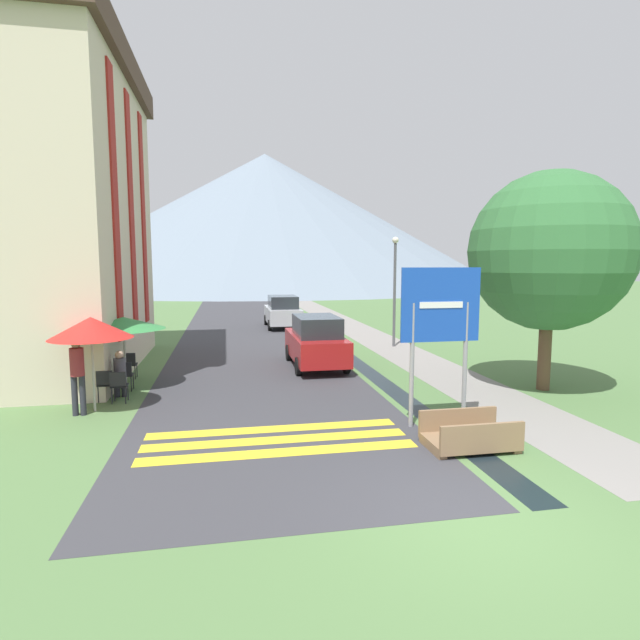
{
  "coord_description": "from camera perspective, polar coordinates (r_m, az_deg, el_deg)",
  "views": [
    {
      "loc": [
        -3.48,
        -6.28,
        3.64
      ],
      "look_at": [
        -0.4,
        10.0,
        1.76
      ],
      "focal_mm": 28.0,
      "sensor_mm": 36.0,
      "label": 1
    }
  ],
  "objects": [
    {
      "name": "parked_car_far",
      "position": [
        28.5,
        -4.29,
        0.97
      ],
      "size": [
        1.88,
        4.24,
        1.82
      ],
      "color": "#B2B2B7",
      "rests_on": "ground_plane"
    },
    {
      "name": "footbridge",
      "position": [
        10.56,
        16.69,
        -12.64
      ],
      "size": [
        1.7,
        1.1,
        0.65
      ],
      "color": "#846647",
      "rests_on": "ground_plane"
    },
    {
      "name": "cafe_chair_middle",
      "position": [
        15.38,
        -21.38,
        -5.7
      ],
      "size": [
        0.4,
        0.4,
        0.85
      ],
      "rotation": [
        0.0,
        0.0,
        0.35
      ],
      "color": "#232328",
      "rests_on": "ground_plane"
    },
    {
      "name": "cafe_chair_far_left",
      "position": [
        16.89,
        -20.94,
        -4.61
      ],
      "size": [
        0.4,
        0.4,
        0.85
      ],
      "rotation": [
        0.0,
        0.0,
        0.11
      ],
      "color": "#232328",
      "rests_on": "ground_plane"
    },
    {
      "name": "cafe_chair_near_left",
      "position": [
        14.12,
        -22.01,
        -6.79
      ],
      "size": [
        0.4,
        0.4,
        0.85
      ],
      "rotation": [
        0.0,
        0.0,
        -0.17
      ],
      "color": "#232328",
      "rests_on": "ground_plane"
    },
    {
      "name": "parked_car_near",
      "position": [
        17.57,
        -0.47,
        -2.46
      ],
      "size": [
        1.79,
        4.17,
        1.82
      ],
      "color": "#A31919",
      "rests_on": "ground_plane"
    },
    {
      "name": "ground_plane",
      "position": [
        26.76,
        -3.13,
        -1.35
      ],
      "size": [
        160.0,
        160.0,
        0.0
      ],
      "primitive_type": "plane",
      "color": "#517542"
    },
    {
      "name": "cafe_umbrella_front_red",
      "position": [
        13.33,
        -24.72,
        -0.81
      ],
      "size": [
        1.97,
        1.97,
        2.35
      ],
      "color": "#B7B2A8",
      "rests_on": "ground_plane"
    },
    {
      "name": "road",
      "position": [
        36.47,
        -9.11,
        0.67
      ],
      "size": [
        6.4,
        60.0,
        0.01
      ],
      "color": "#38383D",
      "rests_on": "ground_plane"
    },
    {
      "name": "mountain_distant",
      "position": [
        87.65,
        -6.25,
        11.28
      ],
      "size": [
        78.14,
        78.14,
        22.09
      ],
      "color": "slate",
      "rests_on": "ground_plane"
    },
    {
      "name": "streetlamp",
      "position": [
        21.98,
        8.54,
        4.38
      ],
      "size": [
        0.28,
        0.28,
        4.78
      ],
      "color": "#515156",
      "rests_on": "ground_plane"
    },
    {
      "name": "tree_by_path",
      "position": [
        15.57,
        24.78,
        7.11
      ],
      "size": [
        4.48,
        4.48,
        6.22
      ],
      "color": "brown",
      "rests_on": "ground_plane"
    },
    {
      "name": "road_sign",
      "position": [
        11.34,
        13.57,
        -0.1
      ],
      "size": [
        1.83,
        0.11,
        3.55
      ],
      "color": "gray",
      "rests_on": "ground_plane"
    },
    {
      "name": "hotel_building",
      "position": [
        19.33,
        -29.14,
        12.02
      ],
      "size": [
        6.02,
        9.86,
        10.69
      ],
      "color": "beige",
      "rests_on": "ground_plane"
    },
    {
      "name": "cafe_umbrella_middle_green",
      "position": [
        15.5,
        -21.55,
        -0.34
      ],
      "size": [
        2.35,
        2.35,
        2.1
      ],
      "color": "#B7B2A8",
      "rests_on": "ground_plane"
    },
    {
      "name": "footpath",
      "position": [
        37.14,
        0.34,
        0.86
      ],
      "size": [
        2.2,
        60.0,
        0.01
      ],
      "color": "gray",
      "rests_on": "ground_plane"
    },
    {
      "name": "drainage_channel",
      "position": [
        36.76,
        -3.33,
        0.79
      ],
      "size": [
        0.6,
        60.0,
        0.0
      ],
      "color": "black",
      "rests_on": "ground_plane"
    },
    {
      "name": "cafe_chair_near_right",
      "position": [
        14.4,
        -23.32,
        -6.59
      ],
      "size": [
        0.4,
        0.4,
        0.85
      ],
      "rotation": [
        0.0,
        0.0,
        0.1
      ],
      "color": "#232328",
      "rests_on": "ground_plane"
    },
    {
      "name": "crosswalk_marking",
      "position": [
        10.64,
        -4.9,
        -13.5
      ],
      "size": [
        5.44,
        1.84,
        0.01
      ],
      "color": "yellow",
      "rests_on": "ground_plane"
    },
    {
      "name": "cafe_chair_far_right",
      "position": [
        16.99,
        -22.02,
        -4.59
      ],
      "size": [
        0.4,
        0.4,
        0.85
      ],
      "rotation": [
        0.0,
        0.0,
        -0.4
      ],
      "color": "#232328",
      "rests_on": "ground_plane"
    },
    {
      "name": "person_standing_terrace",
      "position": [
        13.27,
        -25.98,
        -5.29
      ],
      "size": [
        0.32,
        0.32,
        1.85
      ],
      "color": "#282833",
      "rests_on": "ground_plane"
    },
    {
      "name": "person_seated_far",
      "position": [
        14.72,
        -21.9,
        -5.47
      ],
      "size": [
        0.32,
        0.32,
        1.28
      ],
      "color": "#282833",
      "rests_on": "ground_plane"
    }
  ]
}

